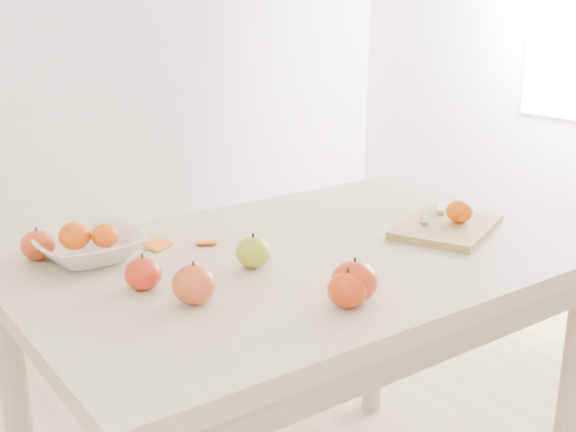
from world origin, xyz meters
TOP-DOWN VIEW (x-y plane):
  - table at (0.00, 0.00)m, footprint 1.20×0.80m
  - cutting_board at (0.36, -0.08)m, footprint 0.32×0.29m
  - board_tangerine at (0.39, -0.09)m, footprint 0.06×0.06m
  - fruit_bowl at (-0.38, 0.23)m, footprint 0.22×0.22m
  - bowl_tangerine_near at (-0.41, 0.24)m, footprint 0.07×0.07m
  - bowl_tangerine_far at (-0.35, 0.21)m, footprint 0.06×0.06m
  - orange_peel_a at (-0.23, 0.21)m, footprint 0.07×0.07m
  - orange_peel_b at (-0.14, 0.17)m, footprint 0.06×0.05m
  - paring_knife at (0.41, -0.01)m, footprint 0.15×0.10m
  - apple_green at (-0.13, -0.01)m, footprint 0.07×0.07m
  - apple_red_c at (-0.10, -0.27)m, footprint 0.07×0.07m
  - apple_red_b at (-0.31, -0.10)m, footprint 0.08×0.08m
  - apple_red_e at (-0.08, -0.26)m, footprint 0.08×0.08m
  - apple_red_d at (-0.36, 0.01)m, footprint 0.07×0.07m
  - apple_red_a at (-0.47, 0.29)m, footprint 0.07×0.07m

SIDE VIEW (x-z plane):
  - table at x=0.00m, z-range 0.28..1.03m
  - orange_peel_a at x=-0.23m, z-range 0.75..0.76m
  - orange_peel_b at x=-0.14m, z-range 0.75..0.76m
  - cutting_board at x=0.36m, z-range 0.75..0.77m
  - paring_knife at x=0.41m, z-range 0.77..0.78m
  - fruit_bowl at x=-0.38m, z-range 0.75..0.80m
  - apple_red_d at x=-0.36m, z-range 0.75..0.81m
  - apple_red_a at x=-0.47m, z-range 0.75..0.81m
  - apple_green at x=-0.13m, z-range 0.75..0.81m
  - apple_red_c at x=-0.10m, z-range 0.75..0.81m
  - apple_red_b at x=-0.31m, z-range 0.75..0.82m
  - apple_red_e at x=-0.08m, z-range 0.75..0.83m
  - board_tangerine at x=0.39m, z-range 0.77..0.82m
  - bowl_tangerine_far at x=-0.35m, z-range 0.78..0.83m
  - bowl_tangerine_near at x=-0.41m, z-range 0.78..0.83m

